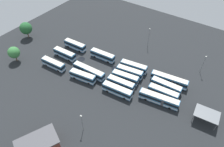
% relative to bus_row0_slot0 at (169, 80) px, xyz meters
% --- Properties ---
extents(ground_plane, '(123.41, 123.41, 0.00)m').
position_rel_bus_row0_slot0_xyz_m(ground_plane, '(21.97, 9.39, -1.89)').
color(ground_plane, black).
extents(bus_row0_slot0, '(14.52, 4.47, 3.58)m').
position_rel_bus_row0_slot0_xyz_m(bus_row0_slot0, '(0.00, 0.00, 0.00)').
color(bus_row0_slot0, teal).
rests_on(bus_row0_slot0, ground_plane).
extents(bus_row0_slot1, '(11.72, 3.00, 3.58)m').
position_rel_bus_row0_slot0_xyz_m(bus_row0_slot1, '(-0.33, 3.76, -0.00)').
color(bus_row0_slot1, teal).
rests_on(bus_row0_slot1, ground_plane).
extents(bus_row0_slot2, '(11.28, 3.48, 3.58)m').
position_rel_bus_row0_slot0_xyz_m(bus_row0_slot2, '(-0.80, 7.39, -0.00)').
color(bus_row0_slot2, teal).
rests_on(bus_row0_slot2, ground_plane).
extents(bus_row0_slot3, '(14.53, 4.69, 3.58)m').
position_rel_bus_row0_slot0_xyz_m(bus_row0_slot3, '(-0.88, 10.95, 0.00)').
color(bus_row0_slot3, teal).
rests_on(bus_row0_slot3, ground_plane).
extents(bus_row1_slot0, '(11.43, 4.21, 3.58)m').
position_rel_bus_row0_slot0_xyz_m(bus_row1_slot0, '(15.20, 1.37, -0.00)').
color(bus_row1_slot0, teal).
rests_on(bus_row1_slot0, ground_plane).
extents(bus_row1_slot1, '(11.05, 4.15, 3.58)m').
position_rel_bus_row0_slot0_xyz_m(bus_row1_slot1, '(14.91, 5.05, -0.00)').
color(bus_row1_slot1, teal).
rests_on(bus_row1_slot1, ground_plane).
extents(bus_row1_slot2, '(10.94, 4.08, 3.58)m').
position_rel_bus_row0_slot0_xyz_m(bus_row1_slot2, '(14.75, 8.63, -0.00)').
color(bus_row1_slot2, teal).
rests_on(bus_row1_slot2, ground_plane).
extents(bus_row1_slot3, '(10.93, 3.59, 3.58)m').
position_rel_bus_row0_slot0_xyz_m(bus_row1_slot3, '(14.41, 12.33, -0.00)').
color(bus_row1_slot3, teal).
rests_on(bus_row1_slot3, ground_plane).
extents(bus_row1_slot4, '(11.79, 3.71, 3.58)m').
position_rel_bus_row0_slot0_xyz_m(bus_row1_slot4, '(13.63, 15.96, -0.00)').
color(bus_row1_slot4, teal).
rests_on(bus_row1_slot4, ground_plane).
extents(bus_row2_slot0, '(11.51, 3.32, 3.58)m').
position_rel_bus_row0_slot0_xyz_m(bus_row2_slot0, '(30.18, 2.74, -0.00)').
color(bus_row2_slot0, teal).
rests_on(bus_row2_slot0, ground_plane).
extents(bus_row2_slot3, '(14.39, 3.08, 3.58)m').
position_rel_bus_row0_slot0_xyz_m(bus_row2_slot3, '(28.77, 13.93, 0.00)').
color(bus_row2_slot3, teal).
rests_on(bus_row2_slot3, ground_plane).
extents(bus_row2_slot4, '(11.01, 4.14, 3.58)m').
position_rel_bus_row0_slot0_xyz_m(bus_row2_slot4, '(28.90, 17.64, -0.00)').
color(bus_row2_slot4, teal).
rests_on(bus_row2_slot4, ground_plane).
extents(bus_row3_slot0, '(11.05, 3.05, 3.58)m').
position_rel_bus_row0_slot0_xyz_m(bus_row3_slot0, '(45.29, 3.98, -0.00)').
color(bus_row3_slot0, teal).
rests_on(bus_row3_slot0, ground_plane).
extents(bus_row3_slot2, '(10.89, 3.00, 3.58)m').
position_rel_bus_row0_slot0_xyz_m(bus_row3_slot2, '(44.72, 11.46, -0.00)').
color(bus_row3_slot2, teal).
rests_on(bus_row3_slot2, ground_plane).
extents(bus_row3_slot4, '(11.14, 3.26, 3.58)m').
position_rel_bus_row0_slot0_xyz_m(bus_row3_slot4, '(43.85, 19.05, -0.00)').
color(bus_row3_slot4, teal).
rests_on(bus_row3_slot4, ground_plane).
extents(depot_building, '(11.30, 13.52, 5.16)m').
position_rel_bus_row0_slot0_xyz_m(depot_building, '(20.28, 47.31, 0.71)').
color(depot_building, brown).
rests_on(depot_building, ground_plane).
extents(maintenance_shelter, '(8.20, 6.17, 3.77)m').
position_rel_bus_row0_slot0_xyz_m(maintenance_shelter, '(-16.68, 9.14, 1.66)').
color(maintenance_shelter, slate).
rests_on(maintenance_shelter, ground_plane).
extents(lamp_post_near_entrance, '(0.56, 0.28, 8.58)m').
position_rel_bus_row0_slot0_xyz_m(lamp_post_near_entrance, '(-8.20, -13.18, 2.82)').
color(lamp_post_near_entrance, slate).
rests_on(lamp_post_near_entrance, ground_plane).
extents(lamp_post_mid_lot, '(0.56, 0.28, 9.58)m').
position_rel_bus_row0_slot0_xyz_m(lamp_post_mid_lot, '(18.26, -17.18, 3.32)').
color(lamp_post_mid_lot, slate).
rests_on(lamp_post_mid_lot, ground_plane).
extents(lamp_post_by_building, '(0.56, 0.28, 7.68)m').
position_rel_bus_row0_slot0_xyz_m(lamp_post_by_building, '(14.23, 34.73, 2.36)').
color(lamp_post_by_building, slate).
rests_on(lamp_post_by_building, ground_plane).
extents(tree_west_edge, '(5.88, 5.88, 8.21)m').
position_rel_bus_row0_slot0_xyz_m(tree_west_edge, '(70.94, 10.46, 3.37)').
color(tree_west_edge, brown).
rests_on(tree_west_edge, ground_plane).
extents(tree_northwest, '(5.03, 5.03, 7.12)m').
position_rel_bus_row0_slot0_xyz_m(tree_northwest, '(60.52, 25.31, 2.71)').
color(tree_northwest, brown).
rests_on(tree_northwest, ground_plane).
extents(puddle_between_rows, '(3.77, 3.77, 0.01)m').
position_rel_bus_row0_slot0_xyz_m(puddle_between_rows, '(42.51, 7.97, -1.89)').
color(puddle_between_rows, black).
rests_on(puddle_between_rows, ground_plane).
extents(puddle_front_lane, '(3.08, 3.08, 0.01)m').
position_rel_bus_row0_slot0_xyz_m(puddle_front_lane, '(22.09, 4.85, -1.89)').
color(puddle_front_lane, black).
rests_on(puddle_front_lane, ground_plane).
extents(puddle_centre_drain, '(3.44, 3.44, 0.01)m').
position_rel_bus_row0_slot0_xyz_m(puddle_centre_drain, '(37.89, 8.55, -1.89)').
color(puddle_centre_drain, black).
rests_on(puddle_centre_drain, ground_plane).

